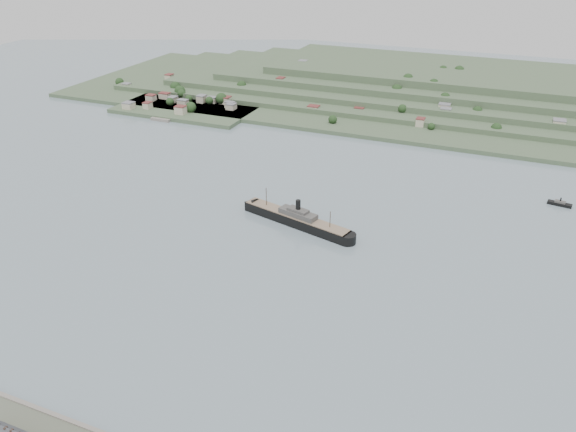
% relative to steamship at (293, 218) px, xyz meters
% --- Properties ---
extents(ground, '(1400.00, 1400.00, 0.00)m').
position_rel_steamship_xyz_m(ground, '(-7.88, -47.15, -4.16)').
color(ground, slate).
rests_on(ground, ground).
extents(far_peninsula, '(760.00, 309.00, 30.00)m').
position_rel_steamship_xyz_m(far_peninsula, '(20.02, 345.95, 7.72)').
color(far_peninsula, '#3D5236').
rests_on(far_peninsula, ground).
extents(steamship, '(92.21, 33.35, 22.51)m').
position_rel_steamship_xyz_m(steamship, '(0.00, 0.00, 0.00)').
color(steamship, black).
rests_on(steamship, ground).
extents(ferry_west, '(16.09, 9.22, 5.83)m').
position_rel_steamship_xyz_m(ferry_west, '(-206.36, 177.85, -2.75)').
color(ferry_west, black).
rests_on(ferry_west, ground).
extents(ferry_east, '(17.02, 7.08, 6.19)m').
position_rel_steamship_xyz_m(ferry_east, '(168.49, 100.41, -2.67)').
color(ferry_east, black).
rests_on(ferry_east, ground).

